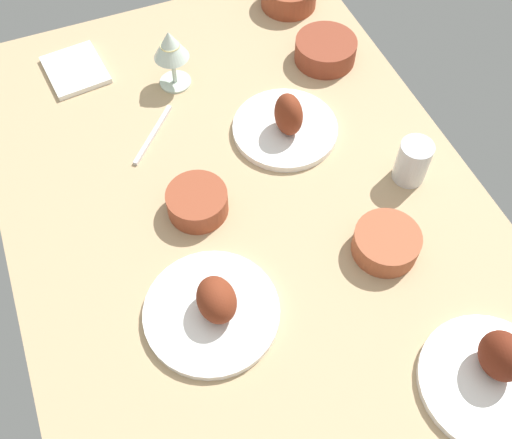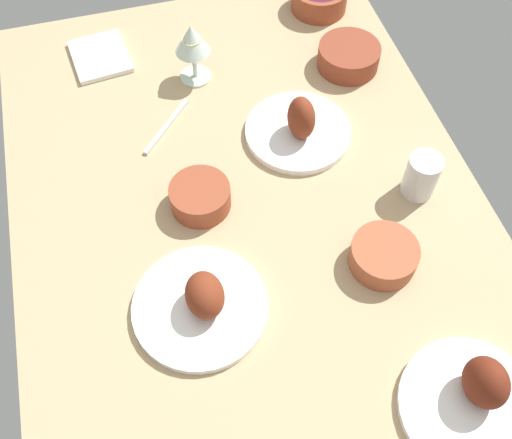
{
  "view_description": "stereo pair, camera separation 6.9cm",
  "coord_description": "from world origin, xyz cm",
  "px_view_note": "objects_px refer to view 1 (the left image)",
  "views": [
    {
      "loc": [
        56.04,
        -22.68,
        98.56
      ],
      "look_at": [
        0.0,
        0.0,
        6.0
      ],
      "focal_mm": 41.72,
      "sensor_mm": 36.0,
      "label": 1
    },
    {
      "loc": [
        58.26,
        -16.15,
        98.56
      ],
      "look_at": [
        0.0,
        0.0,
        6.0
      ],
      "focal_mm": 41.72,
      "sensor_mm": 36.0,
      "label": 2
    }
  ],
  "objects_px": {
    "plate_near_viewer": "(286,124)",
    "fork_loose": "(153,134)",
    "plate_center_main": "(213,308)",
    "folded_napkin": "(75,70)",
    "bowl_cream": "(326,49)",
    "plate_far_side": "(494,373)",
    "bowl_sauce": "(386,242)",
    "water_tumbler": "(413,162)",
    "wine_glass": "(170,48)",
    "bowl_pasta": "(197,201)"
  },
  "relations": [
    {
      "from": "plate_center_main",
      "to": "wine_glass",
      "type": "bearing_deg",
      "value": 168.83
    },
    {
      "from": "fork_loose",
      "to": "plate_center_main",
      "type": "bearing_deg",
      "value": -140.46
    },
    {
      "from": "plate_center_main",
      "to": "wine_glass",
      "type": "distance_m",
      "value": 0.58
    },
    {
      "from": "plate_far_side",
      "to": "bowl_sauce",
      "type": "relative_size",
      "value": 1.87
    },
    {
      "from": "bowl_sauce",
      "to": "water_tumbler",
      "type": "bearing_deg",
      "value": 136.29
    },
    {
      "from": "bowl_sauce",
      "to": "water_tumbler",
      "type": "height_order",
      "value": "water_tumbler"
    },
    {
      "from": "bowl_sauce",
      "to": "water_tumbler",
      "type": "relative_size",
      "value": 1.31
    },
    {
      "from": "bowl_cream",
      "to": "folded_napkin",
      "type": "height_order",
      "value": "bowl_cream"
    },
    {
      "from": "bowl_sauce",
      "to": "bowl_cream",
      "type": "bearing_deg",
      "value": 166.62
    },
    {
      "from": "plate_center_main",
      "to": "plate_near_viewer",
      "type": "bearing_deg",
      "value": 139.87
    },
    {
      "from": "plate_far_side",
      "to": "plate_center_main",
      "type": "relative_size",
      "value": 0.97
    },
    {
      "from": "folded_napkin",
      "to": "wine_glass",
      "type": "bearing_deg",
      "value": 59.34
    },
    {
      "from": "bowl_cream",
      "to": "water_tumbler",
      "type": "distance_m",
      "value": 0.37
    },
    {
      "from": "plate_center_main",
      "to": "fork_loose",
      "type": "bearing_deg",
      "value": 177.42
    },
    {
      "from": "bowl_sauce",
      "to": "fork_loose",
      "type": "distance_m",
      "value": 0.53
    },
    {
      "from": "plate_center_main",
      "to": "bowl_cream",
      "type": "relative_size",
      "value": 1.68
    },
    {
      "from": "plate_center_main",
      "to": "folded_napkin",
      "type": "distance_m",
      "value": 0.68
    },
    {
      "from": "wine_glass",
      "to": "plate_center_main",
      "type": "bearing_deg",
      "value": -11.17
    },
    {
      "from": "bowl_pasta",
      "to": "water_tumbler",
      "type": "height_order",
      "value": "water_tumbler"
    },
    {
      "from": "plate_far_side",
      "to": "bowl_pasta",
      "type": "bearing_deg",
      "value": -146.19
    },
    {
      "from": "plate_center_main",
      "to": "fork_loose",
      "type": "distance_m",
      "value": 0.43
    },
    {
      "from": "plate_near_viewer",
      "to": "folded_napkin",
      "type": "bearing_deg",
      "value": -133.16
    },
    {
      "from": "plate_center_main",
      "to": "wine_glass",
      "type": "height_order",
      "value": "wine_glass"
    },
    {
      "from": "plate_near_viewer",
      "to": "bowl_sauce",
      "type": "relative_size",
      "value": 1.81
    },
    {
      "from": "bowl_sauce",
      "to": "wine_glass",
      "type": "distance_m",
      "value": 0.6
    },
    {
      "from": "bowl_sauce",
      "to": "water_tumbler",
      "type": "distance_m",
      "value": 0.18
    },
    {
      "from": "plate_near_viewer",
      "to": "fork_loose",
      "type": "bearing_deg",
      "value": -110.22
    },
    {
      "from": "bowl_pasta",
      "to": "water_tumbler",
      "type": "xyz_separation_m",
      "value": [
        0.08,
        0.41,
        0.02
      ]
    },
    {
      "from": "bowl_sauce",
      "to": "bowl_cream",
      "type": "height_order",
      "value": "bowl_cream"
    },
    {
      "from": "wine_glass",
      "to": "water_tumbler",
      "type": "bearing_deg",
      "value": 39.38
    },
    {
      "from": "bowl_cream",
      "to": "bowl_pasta",
      "type": "height_order",
      "value": "bowl_cream"
    },
    {
      "from": "wine_glass",
      "to": "water_tumbler",
      "type": "relative_size",
      "value": 1.51
    },
    {
      "from": "fork_loose",
      "to": "plate_far_side",
      "type": "bearing_deg",
      "value": -111.11
    },
    {
      "from": "plate_far_side",
      "to": "water_tumbler",
      "type": "bearing_deg",
      "value": 168.08
    },
    {
      "from": "bowl_sauce",
      "to": "bowl_pasta",
      "type": "relative_size",
      "value": 1.04
    },
    {
      "from": "plate_far_side",
      "to": "plate_center_main",
      "type": "bearing_deg",
      "value": -126.23
    },
    {
      "from": "bowl_cream",
      "to": "plate_near_viewer",
      "type": "bearing_deg",
      "value": -45.12
    },
    {
      "from": "wine_glass",
      "to": "folded_napkin",
      "type": "relative_size",
      "value": 0.96
    },
    {
      "from": "folded_napkin",
      "to": "water_tumbler",
      "type": "bearing_deg",
      "value": 45.26
    },
    {
      "from": "plate_near_viewer",
      "to": "bowl_pasta",
      "type": "height_order",
      "value": "plate_near_viewer"
    },
    {
      "from": "bowl_sauce",
      "to": "fork_loose",
      "type": "relative_size",
      "value": 0.72
    },
    {
      "from": "plate_far_side",
      "to": "wine_glass",
      "type": "bearing_deg",
      "value": -162.5
    },
    {
      "from": "plate_near_viewer",
      "to": "plate_center_main",
      "type": "height_order",
      "value": "plate_near_viewer"
    },
    {
      "from": "plate_near_viewer",
      "to": "plate_far_side",
      "type": "distance_m",
      "value": 0.61
    },
    {
      "from": "plate_near_viewer",
      "to": "fork_loose",
      "type": "relative_size",
      "value": 1.31
    },
    {
      "from": "water_tumbler",
      "to": "bowl_pasta",
      "type": "bearing_deg",
      "value": -101.04
    },
    {
      "from": "bowl_pasta",
      "to": "folded_napkin",
      "type": "height_order",
      "value": "bowl_pasta"
    },
    {
      "from": "plate_center_main",
      "to": "plate_far_side",
      "type": "bearing_deg",
      "value": 53.77
    },
    {
      "from": "bowl_sauce",
      "to": "folded_napkin",
      "type": "xyz_separation_m",
      "value": [
        -0.68,
        -0.42,
        -0.02
      ]
    },
    {
      "from": "bowl_pasta",
      "to": "wine_glass",
      "type": "height_order",
      "value": "wine_glass"
    }
  ]
}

